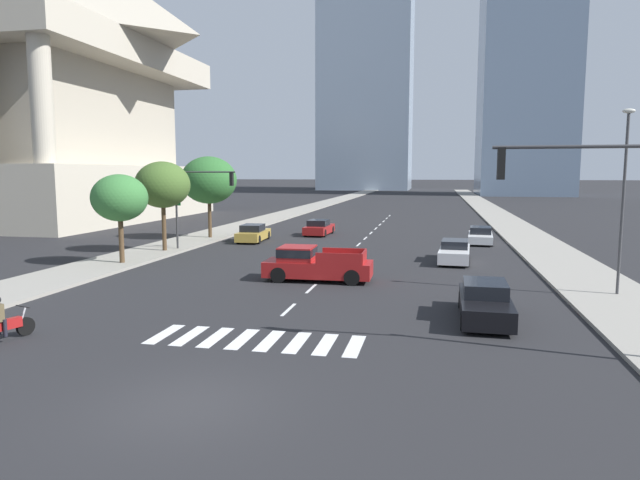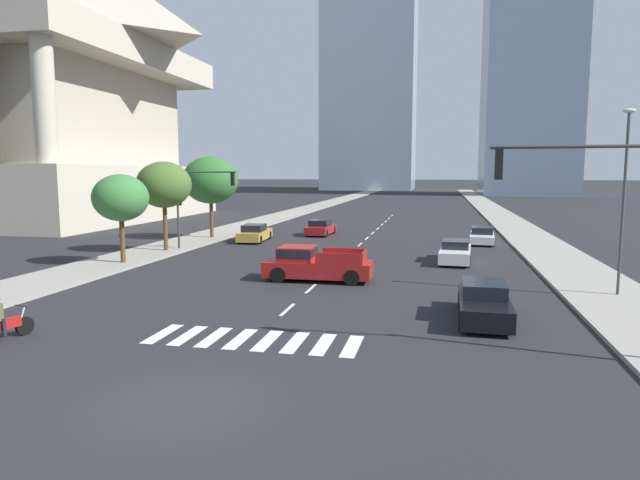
# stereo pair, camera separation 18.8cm
# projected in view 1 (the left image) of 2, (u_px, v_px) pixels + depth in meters

# --- Properties ---
(ground_plane) EXTENTS (800.00, 800.00, 0.00)m
(ground_plane) POSITION_uv_depth(u_px,v_px,m) (186.00, 405.00, 12.72)
(ground_plane) COLOR #232326
(sidewalk_east) EXTENTS (4.00, 260.00, 0.15)m
(sidewalk_east) POSITION_uv_depth(u_px,v_px,m) (541.00, 246.00, 39.29)
(sidewalk_east) COLOR gray
(sidewalk_east) RESTS_ON ground
(sidewalk_west) EXTENTS (4.00, 260.00, 0.15)m
(sidewalk_west) POSITION_uv_depth(u_px,v_px,m) (201.00, 238.00, 44.46)
(sidewalk_west) COLOR gray
(sidewalk_west) RESTS_ON ground
(crosswalk_near) EXTENTS (6.75, 2.22, 0.01)m
(crosswalk_near) POSITION_uv_depth(u_px,v_px,m) (256.00, 340.00, 17.63)
(crosswalk_near) COLOR silver
(crosswalk_near) RESTS_ON ground
(lane_divider_center) EXTENTS (0.14, 50.00, 0.01)m
(lane_divider_center) POSITION_uv_depth(u_px,v_px,m) (365.00, 238.00, 44.84)
(lane_divider_center) COLOR silver
(lane_divider_center) RESTS_ON ground
(motorcycle_trailing) EXTENTS (0.93, 2.11, 1.49)m
(motorcycle_trailing) POSITION_uv_depth(u_px,v_px,m) (1.00, 324.00, 17.35)
(motorcycle_trailing) COLOR black
(motorcycle_trailing) RESTS_ON ground
(pickup_truck) EXTENTS (5.26, 2.07, 1.67)m
(pickup_truck) POSITION_uv_depth(u_px,v_px,m) (313.00, 264.00, 27.22)
(pickup_truck) COLOR maroon
(pickup_truck) RESTS_ON ground
(sedan_white_0) EXTENTS (2.03, 4.82, 1.22)m
(sedan_white_0) POSITION_uv_depth(u_px,v_px,m) (480.00, 236.00, 41.68)
(sedan_white_0) COLOR silver
(sedan_white_0) RESTS_ON ground
(sedan_black_1) EXTENTS (1.84, 4.76, 1.35)m
(sedan_black_1) POSITION_uv_depth(u_px,v_px,m) (485.00, 302.00, 20.04)
(sedan_black_1) COLOR black
(sedan_black_1) RESTS_ON ground
(sedan_gold_2) EXTENTS (2.05, 4.61, 1.32)m
(sedan_gold_2) POSITION_uv_depth(u_px,v_px,m) (253.00, 233.00, 42.76)
(sedan_gold_2) COLOR #B28E38
(sedan_gold_2) RESTS_ON ground
(sedan_white_3) EXTENTS (2.00, 4.88, 1.29)m
(sedan_white_3) POSITION_uv_depth(u_px,v_px,m) (455.00, 252.00, 32.95)
(sedan_white_3) COLOR silver
(sedan_white_3) RESTS_ON ground
(sedan_red_4) EXTENTS (1.97, 4.34, 1.30)m
(sedan_red_4) POSITION_uv_depth(u_px,v_px,m) (319.00, 228.00, 47.10)
(sedan_red_4) COLOR maroon
(sedan_red_4) RESTS_ON ground
(traffic_signal_near) EXTENTS (5.21, 0.28, 6.22)m
(traffic_signal_near) POSITION_uv_depth(u_px,v_px,m) (609.00, 203.00, 15.19)
(traffic_signal_near) COLOR #333335
(traffic_signal_near) RESTS_ON sidewalk_east
(traffic_signal_far) EXTENTS (4.50, 0.28, 5.55)m
(traffic_signal_far) POSITION_uv_depth(u_px,v_px,m) (198.00, 192.00, 37.03)
(traffic_signal_far) COLOR #333335
(traffic_signal_far) RESTS_ON sidewalk_west
(street_lamp_east) EXTENTS (0.50, 0.24, 7.72)m
(street_lamp_east) POSITION_uv_depth(u_px,v_px,m) (624.00, 189.00, 23.09)
(street_lamp_east) COLOR #3F3F42
(street_lamp_east) RESTS_ON sidewalk_east
(street_tree_nearest) EXTENTS (3.13, 3.13, 5.03)m
(street_tree_nearest) POSITION_uv_depth(u_px,v_px,m) (120.00, 198.00, 31.41)
(street_tree_nearest) COLOR #4C3823
(street_tree_nearest) RESTS_ON sidewalk_west
(street_tree_second) EXTENTS (3.56, 3.56, 5.84)m
(street_tree_second) POSITION_uv_depth(u_px,v_px,m) (163.00, 185.00, 36.32)
(street_tree_second) COLOR #4C3823
(street_tree_second) RESTS_ON sidewalk_west
(street_tree_third) EXTENTS (4.35, 4.35, 6.37)m
(street_tree_third) POSITION_uv_depth(u_px,v_px,m) (209.00, 180.00, 43.70)
(street_tree_third) COLOR #4C3823
(street_tree_third) RESTS_ON sidewalk_west
(war_memorial) EXTENTS (32.30, 32.30, 34.92)m
(war_memorial) POSITION_uv_depth(u_px,v_px,m) (16.00, 58.00, 61.79)
(war_memorial) COLOR #BCB29E
(war_memorial) RESTS_ON ground
(office_tower_left_skyline) EXTENTS (27.04, 25.84, 116.60)m
(office_tower_left_skyline) POSITION_uv_depth(u_px,v_px,m) (368.00, 11.00, 168.31)
(office_tower_left_skyline) COLOR #8C9EB2
(office_tower_left_skyline) RESTS_ON ground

